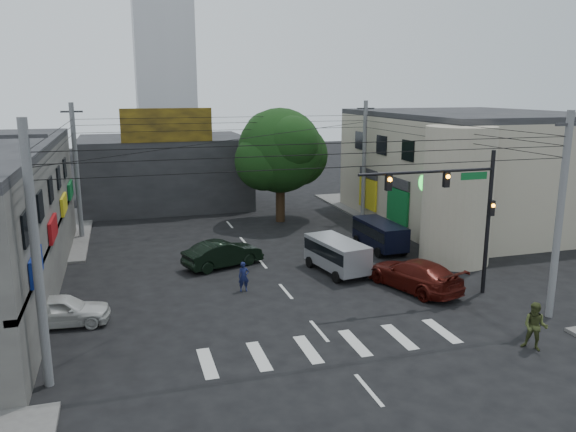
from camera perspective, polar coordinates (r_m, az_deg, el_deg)
name	(u,v)px	position (r m, az deg, el deg)	size (l,w,h in m)	color
ground	(298,306)	(26.98, 0.99, -9.09)	(160.00, 160.00, 0.00)	black
sidewalk_far_right	(433,207)	(50.08, 14.48, 0.88)	(16.00, 16.00, 0.15)	#514F4C
building_right	(470,170)	(45.30, 18.01, 4.48)	(14.00, 18.00, 8.00)	gray
corner_column	(457,196)	(34.05, 16.82, 2.00)	(4.00, 4.00, 8.00)	gray
building_far	(164,171)	(50.48, -12.45, 4.45)	(14.00, 10.00, 6.00)	#232326
billboard	(167,125)	(45.18, -12.21, 9.01)	(7.00, 0.30, 2.60)	olive
tower_distant	(162,10)	(94.91, -12.72, 19.72)	(9.00, 9.00, 44.00)	silver
street_tree	(280,151)	(42.72, -0.81, 6.63)	(6.40, 6.40, 8.70)	black
traffic_gantry	(460,201)	(28.08, 17.08, 1.50)	(7.10, 0.35, 7.20)	black
utility_pole_near_left	(36,258)	(20.30, -24.20, -3.95)	(0.32, 0.32, 9.20)	#59595B
utility_pole_near_right	(559,217)	(27.08, 25.86, -0.13)	(0.32, 0.32, 9.20)	#59595B
utility_pole_far_left	(77,172)	(40.32, -20.67, 4.19)	(0.32, 0.32, 9.20)	#59595B
utility_pole_far_right	(364,161)	(44.12, 7.74, 5.57)	(0.32, 0.32, 9.20)	#59595B
dark_sedan	(223,254)	(32.65, -6.63, -3.84)	(4.89, 3.04, 1.52)	black
white_compact	(61,310)	(26.52, -22.03, -8.87)	(4.20, 2.04, 1.38)	silver
maroon_sedan	(414,274)	(29.55, 12.69, -5.82)	(3.71, 5.82, 1.57)	#410D09
silver_minivan	(337,257)	(31.45, 4.98, -4.12)	(2.53, 4.59, 1.87)	gray
navy_van	(380,236)	(36.20, 9.31, -2.02)	(1.85, 4.59, 1.82)	black
traffic_officer	(244,277)	(28.66, -4.52, -6.16)	(0.57, 0.38, 1.53)	#11173E
pedestrian_olive	(535,327)	(24.37, 23.81, -10.24)	(1.16, 1.20, 1.94)	#3A421E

